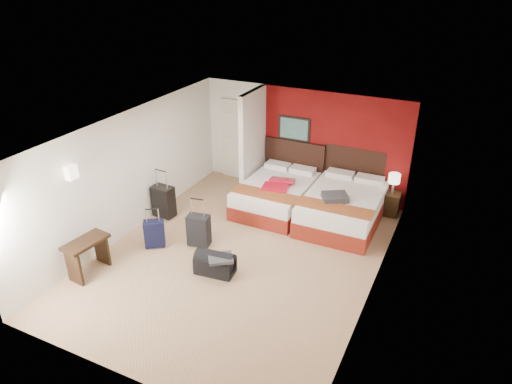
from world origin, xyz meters
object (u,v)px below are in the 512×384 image
Objects in this scene: desk at (88,257)px; duffel_bag at (215,264)px; bed_right at (342,209)px; red_suitcase_open at (279,184)px; suitcase_charcoal at (199,231)px; suitcase_black at (164,202)px; bed_left at (276,196)px; table_lamp at (394,184)px; nightstand at (391,204)px; suitcase_navy at (155,235)px.

duffel_bag is at bearing 31.95° from desk.
bed_right is 3.17m from duffel_bag.
suitcase_charcoal is at bearing -123.06° from red_suitcase_open.
suitcase_charcoal is (1.31, -0.66, -0.03)m from suitcase_black.
table_lamp is at bearing 19.79° from bed_left.
suitcase_charcoal is (-3.15, -2.92, -0.43)m from table_lamp.
desk is (0.01, -2.29, -0.01)m from suitcase_black.
desk is (-2.05, -3.73, 0.03)m from bed_left.
table_lamp is (0.00, 0.00, 0.49)m from nightstand.
desk is at bearing -134.34° from table_lamp.
duffel_bag is at bearing -28.74° from suitcase_black.
table_lamp is at bearing 6.22° from suitcase_navy.
nightstand is at bearing 19.79° from bed_left.
bed_right is at bearing 33.89° from suitcase_charcoal.
bed_right is 4.07× the size of suitcase_navy.
nightstand is 0.65× the size of desk.
duffel_bag is at bearing -123.91° from table_lamp.
bed_left is 4.52× the size of table_lamp.
suitcase_black reaches higher than duffel_bag.
suitcase_navy is at bearing -119.97° from bed_left.
bed_left is 2.58m from table_lamp.
red_suitcase_open reaches higher than bed_left.
suitcase_charcoal reaches higher than nightstand.
table_lamp reaches higher than suitcase_black.
red_suitcase_open is 1.18× the size of suitcase_charcoal.
nightstand is 6.37m from desk.
desk is at bearing -134.15° from bed_right.
bed_right is at bearing 1.41° from bed_left.
bed_left is 0.94× the size of bed_right.
bed_right reaches higher than suitcase_navy.
red_suitcase_open is 2.70m from duffel_bag.
table_lamp is at bearing 42.55° from bed_right.
suitcase_navy is at bearing -59.05° from suitcase_black.
bed_left is 2.94× the size of suitcase_black.
duffel_bag is at bearing -125.96° from nightstand.
bed_right is 3.87m from suitcase_black.
suitcase_charcoal is 0.89× the size of duffel_bag.
bed_left is 2.54m from nightstand.
bed_left is at bearing -179.89° from bed_right.
suitcase_charcoal is (-3.15, -2.92, 0.05)m from nightstand.
nightstand is 5.14m from suitcase_navy.
bed_right is 3.10× the size of duffel_bag.
table_lamp reaches higher than suitcase_charcoal.
suitcase_black is 0.99× the size of duffel_bag.
suitcase_navy is (-3.91, -3.34, -0.48)m from table_lamp.
nightstand is 0.83× the size of suitcase_charcoal.
duffel_bag is at bearing -89.16° from bed_left.
bed_right is 5.18m from desk.
nightstand is at bearing 30.90° from suitcase_black.
nightstand is 0.75× the size of suitcase_black.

